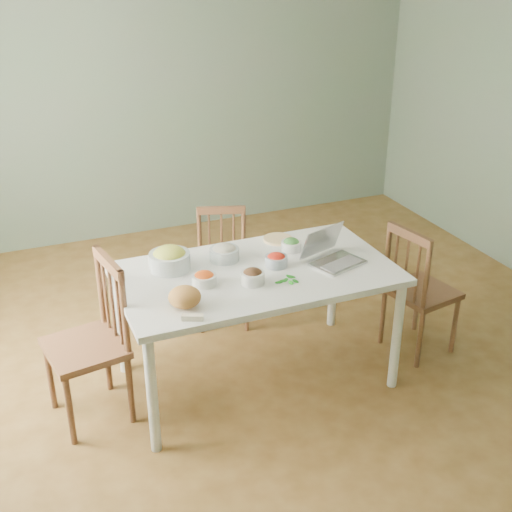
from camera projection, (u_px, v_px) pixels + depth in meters
name	position (u px, v px, depth m)	size (l,w,h in m)	color
floor	(270.00, 357.00, 4.54)	(5.00, 5.00, 0.00)	brown
wall_back	(163.00, 92.00, 6.05)	(5.00, 0.00, 2.70)	#61695D
dining_table	(256.00, 326.00, 4.16)	(1.68, 0.94, 0.79)	white
chair_far	(223.00, 270.00, 4.80)	(0.38, 0.36, 0.86)	#4E2A17
chair_left	(84.00, 344.00, 3.78)	(0.44, 0.42, 1.00)	#4E2A17
chair_right	(422.00, 288.00, 4.46)	(0.41, 0.39, 0.94)	#4E2A17
bread_boule	(185.00, 297.00, 3.58)	(0.18, 0.18, 0.12)	#9E6434
butter_stick	(192.00, 317.00, 3.46)	(0.11, 0.03, 0.03)	beige
bowl_squash	(170.00, 258.00, 3.98)	(0.25, 0.25, 0.14)	gold
bowl_carrot	(204.00, 278.00, 3.81)	(0.14, 0.14, 0.08)	#C83400
bowl_onion	(224.00, 252.00, 4.11)	(0.19, 0.19, 0.10)	beige
bowl_mushroom	(253.00, 276.00, 3.83)	(0.14, 0.14, 0.09)	black
bowl_redpep	(276.00, 260.00, 4.04)	(0.14, 0.14, 0.08)	red
bowl_broccoli	(291.00, 244.00, 4.24)	(0.13, 0.13, 0.08)	#206925
flatbread	(278.00, 239.00, 4.40)	(0.20, 0.20, 0.02)	beige
basil_bunch	(286.00, 280.00, 3.87)	(0.17, 0.17, 0.02)	#176310
laptop	(339.00, 249.00, 4.03)	(0.31, 0.29, 0.21)	silver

